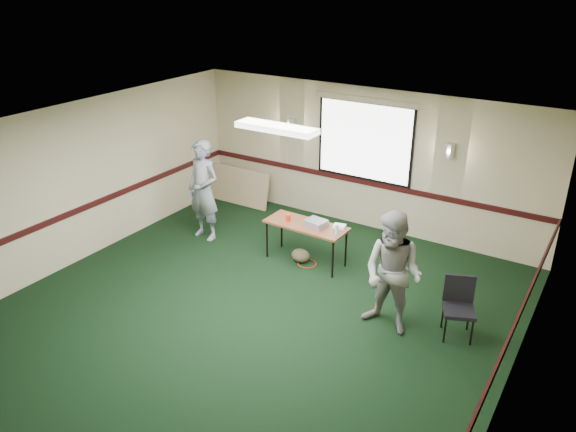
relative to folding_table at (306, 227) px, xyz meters
The scene contains 13 objects.
ground 2.21m from the folding_table, 86.00° to the right, with size 8.00×8.00×0.00m, color black.
room_shell 0.94m from the folding_table, ahead, with size 8.00×8.02×8.00m.
folding_table is the anchor object (origin of this frame).
projector 0.21m from the folding_table, ahead, with size 0.33×0.28×0.11m, color gray.
game_console 0.57m from the folding_table, 17.95° to the left, with size 0.19×0.16×0.05m, color white.
red_cup 0.35m from the folding_table, behind, with size 0.08×0.08×0.13m, color red.
water_bottle 0.65m from the folding_table, ahead, with size 0.05×0.05×0.18m, color #93D3F0.
duffel_bag 0.55m from the folding_table, 137.66° to the right, with size 0.33×0.25×0.24m, color #4C422B.
cable_coil 0.66m from the folding_table, 45.06° to the right, with size 0.33×0.33×0.02m, color red.
folded_table 2.97m from the folding_table, 149.73° to the left, with size 1.51×0.06×0.78m, color tan.
conference_chair 2.88m from the folding_table, 13.41° to the right, with size 0.55×0.56×0.85m.
person_left 2.10m from the folding_table, behind, with size 0.69×0.45×1.88m, color #3A4C80.
person_right 2.26m from the folding_table, 28.32° to the right, with size 0.86×0.67×1.76m, color slate.
Camera 1 is at (4.12, -5.28, 4.68)m, focal length 35.00 mm.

